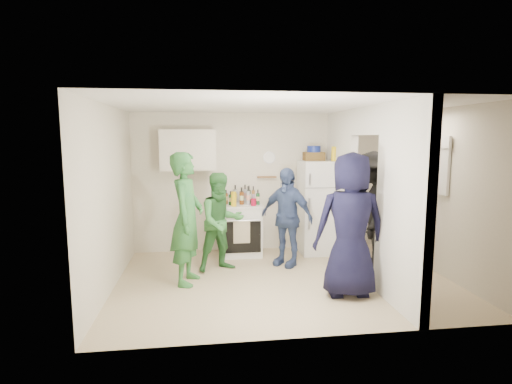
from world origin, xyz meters
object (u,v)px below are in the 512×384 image
(person_nook, at_px, (372,210))
(stove, at_px, (240,229))
(person_navy, at_px, (350,225))
(yellow_cup_stack_top, at_px, (334,154))
(person_green_center, at_px, (221,222))
(person_denim, at_px, (286,217))
(person_green_left, at_px, (187,219))
(blue_bowl, at_px, (314,149))
(wicker_basket, at_px, (314,156))
(fridge, at_px, (319,207))

(person_nook, bearing_deg, stove, -93.31)
(stove, bearing_deg, person_navy, -58.23)
(yellow_cup_stack_top, xyz_separation_m, person_green_center, (-2.00, -0.67, -1.02))
(person_denim, distance_m, person_nook, 1.37)
(yellow_cup_stack_top, distance_m, person_green_left, 2.88)
(blue_bowl, height_order, person_nook, blue_bowl)
(wicker_basket, distance_m, person_navy, 2.19)
(wicker_basket, relative_size, person_denim, 0.22)
(person_navy, bearing_deg, person_denim, -64.02)
(stove, distance_m, wicker_basket, 1.84)
(stove, height_order, fridge, fridge)
(wicker_basket, height_order, person_navy, person_navy)
(fridge, relative_size, person_nook, 0.90)
(blue_bowl, xyz_separation_m, person_green_center, (-1.68, -0.82, -1.10))
(blue_bowl, height_order, person_green_left, blue_bowl)
(wicker_basket, relative_size, person_green_left, 0.19)
(person_green_center, bearing_deg, blue_bowl, 5.64)
(person_green_center, height_order, person_nook, person_nook)
(wicker_basket, relative_size, person_green_center, 0.23)
(person_green_center, distance_m, person_navy, 2.03)
(fridge, relative_size, person_green_center, 1.08)
(wicker_basket, height_order, person_green_center, wicker_basket)
(fridge, distance_m, blue_bowl, 1.04)
(yellow_cup_stack_top, distance_m, person_navy, 2.11)
(blue_bowl, bearing_deg, person_navy, -91.96)
(wicker_basket, distance_m, blue_bowl, 0.13)
(wicker_basket, xyz_separation_m, blue_bowl, (0.00, 0.00, 0.13))
(person_green_center, distance_m, person_nook, 2.40)
(blue_bowl, xyz_separation_m, person_nook, (0.71, -0.93, -0.94))
(person_nook, bearing_deg, yellow_cup_stack_top, -132.70)
(stove, bearing_deg, person_denim, -44.33)
(person_green_center, bearing_deg, person_navy, -57.54)
(person_nook, bearing_deg, person_green_center, -71.87)
(wicker_basket, distance_m, person_green_left, 2.67)
(blue_bowl, bearing_deg, fridge, -26.57)
(stove, height_order, yellow_cup_stack_top, yellow_cup_stack_top)
(stove, height_order, person_denim, person_denim)
(person_denim, bearing_deg, fridge, 84.27)
(blue_bowl, distance_m, person_green_left, 2.71)
(fridge, xyz_separation_m, person_navy, (-0.17, -1.99, 0.11))
(person_green_left, distance_m, person_green_center, 0.72)
(blue_bowl, bearing_deg, person_green_left, -149.11)
(stove, height_order, person_green_center, person_green_center)
(stove, bearing_deg, blue_bowl, 0.87)
(person_green_center, bearing_deg, person_green_left, -156.00)
(person_green_left, bearing_deg, person_navy, -96.22)
(person_green_left, bearing_deg, fridge, -48.15)
(yellow_cup_stack_top, height_order, person_green_left, yellow_cup_stack_top)
(person_nook, bearing_deg, person_denim, -79.00)
(fridge, bearing_deg, wicker_basket, 153.43)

